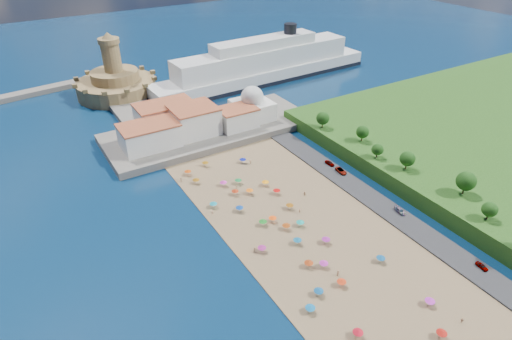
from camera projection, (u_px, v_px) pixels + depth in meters
ground at (288, 233)px, 128.71m from camera, size 700.00×700.00×0.00m
terrace at (210, 130)px, 185.52m from camera, size 90.00×36.00×3.00m
jetty at (136, 113)px, 201.44m from camera, size 18.00×70.00×2.40m
waterfront_buildings at (181, 122)px, 176.88m from camera, size 57.00×29.00×11.00m
domed_building at (252, 106)px, 189.01m from camera, size 16.00×16.00×15.00m
fortress at (116, 83)px, 220.43m from camera, size 40.00×40.00×32.40m
cruise_ship at (264, 66)px, 238.29m from camera, size 134.42×25.25×29.20m
beach_parasols at (305, 250)px, 119.16m from camera, size 31.13×113.96×2.20m
beachgoers at (265, 207)px, 138.03m from camera, size 33.29×92.02×1.88m
parked_cars at (367, 188)px, 146.97m from camera, size 2.91×67.63×1.41m
hillside_trees at (425, 170)px, 140.42m from camera, size 16.24×105.19×7.87m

